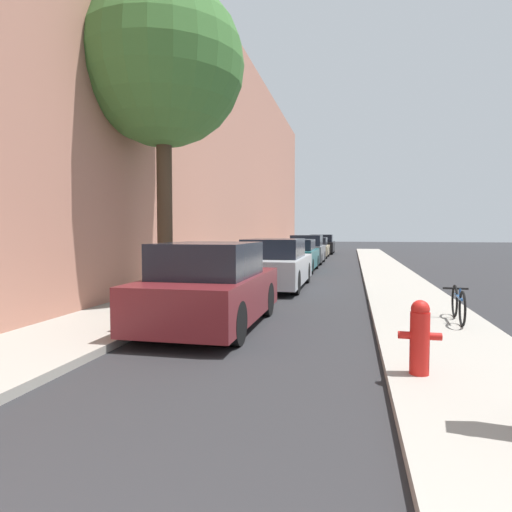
{
  "coord_description": "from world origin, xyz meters",
  "views": [
    {
      "loc": [
        1.5,
        -0.1,
        1.73
      ],
      "look_at": [
        -0.79,
        10.42,
        1.13
      ],
      "focal_mm": 31.14,
      "sensor_mm": 36.0,
      "label": 1
    }
  ],
  "objects_px": {
    "parked_car_silver": "(275,265)",
    "fire_hydrant": "(420,336)",
    "parked_car_grey": "(307,250)",
    "bicycle": "(458,304)",
    "parked_car_teal": "(296,256)",
    "parked_car_maroon": "(211,287)",
    "parked_car_black": "(322,245)",
    "parked_car_champagne": "(315,248)",
    "street_tree_near": "(163,66)"
  },
  "relations": [
    {
      "from": "parked_car_maroon",
      "to": "parked_car_grey",
      "type": "distance_m",
      "value": 16.48
    },
    {
      "from": "parked_car_champagne",
      "to": "bicycle",
      "type": "bearing_deg",
      "value": -78.44
    },
    {
      "from": "parked_car_maroon",
      "to": "parked_car_silver",
      "type": "distance_m",
      "value": 5.77
    },
    {
      "from": "street_tree_near",
      "to": "parked_car_teal",
      "type": "bearing_deg",
      "value": 77.96
    },
    {
      "from": "bicycle",
      "to": "parked_car_grey",
      "type": "bearing_deg",
      "value": 109.44
    },
    {
      "from": "parked_car_silver",
      "to": "parked_car_grey",
      "type": "xyz_separation_m",
      "value": [
        -0.1,
        10.71,
        -0.0
      ]
    },
    {
      "from": "parked_car_grey",
      "to": "bicycle",
      "type": "height_order",
      "value": "parked_car_grey"
    },
    {
      "from": "parked_car_champagne",
      "to": "parked_car_black",
      "type": "xyz_separation_m",
      "value": [
        0.13,
        5.27,
        0.06
      ]
    },
    {
      "from": "parked_car_maroon",
      "to": "street_tree_near",
      "type": "distance_m",
      "value": 5.69
    },
    {
      "from": "parked_car_teal",
      "to": "parked_car_grey",
      "type": "xyz_separation_m",
      "value": [
        -0.03,
        4.87,
        0.05
      ]
    },
    {
      "from": "parked_car_champagne",
      "to": "street_tree_near",
      "type": "bearing_deg",
      "value": -95.57
    },
    {
      "from": "parked_car_black",
      "to": "bicycle",
      "type": "distance_m",
      "value": 26.69
    },
    {
      "from": "parked_car_black",
      "to": "parked_car_grey",
      "type": "bearing_deg",
      "value": -90.44
    },
    {
      "from": "parked_car_maroon",
      "to": "parked_car_black",
      "type": "height_order",
      "value": "parked_car_maroon"
    },
    {
      "from": "parked_car_champagne",
      "to": "parked_car_grey",
      "type": "bearing_deg",
      "value": -89.53
    },
    {
      "from": "parked_car_grey",
      "to": "parked_car_black",
      "type": "xyz_separation_m",
      "value": [
        0.08,
        10.72,
        -0.01
      ]
    },
    {
      "from": "bicycle",
      "to": "parked_car_teal",
      "type": "bearing_deg",
      "value": 115.67
    },
    {
      "from": "parked_car_teal",
      "to": "parked_car_black",
      "type": "height_order",
      "value": "parked_car_black"
    },
    {
      "from": "parked_car_black",
      "to": "street_tree_near",
      "type": "xyz_separation_m",
      "value": [
        -2.05,
        -24.94,
        4.89
      ]
    },
    {
      "from": "parked_car_silver",
      "to": "street_tree_near",
      "type": "height_order",
      "value": "street_tree_near"
    },
    {
      "from": "parked_car_maroon",
      "to": "fire_hydrant",
      "type": "height_order",
      "value": "parked_car_maroon"
    },
    {
      "from": "parked_car_champagne",
      "to": "parked_car_silver",
      "type": "bearing_deg",
      "value": -89.49
    },
    {
      "from": "parked_car_champagne",
      "to": "parked_car_teal",
      "type": "bearing_deg",
      "value": -89.6
    },
    {
      "from": "parked_car_silver",
      "to": "bicycle",
      "type": "height_order",
      "value": "parked_car_silver"
    },
    {
      "from": "parked_car_silver",
      "to": "bicycle",
      "type": "xyz_separation_m",
      "value": [
        4.17,
        -4.93,
        -0.28
      ]
    },
    {
      "from": "parked_car_maroon",
      "to": "fire_hydrant",
      "type": "distance_m",
      "value": 4.04
    },
    {
      "from": "parked_car_teal",
      "to": "fire_hydrant",
      "type": "height_order",
      "value": "parked_car_teal"
    },
    {
      "from": "parked_car_silver",
      "to": "parked_car_grey",
      "type": "distance_m",
      "value": 10.71
    },
    {
      "from": "parked_car_teal",
      "to": "fire_hydrant",
      "type": "bearing_deg",
      "value": -77.38
    },
    {
      "from": "fire_hydrant",
      "to": "parked_car_teal",
      "type": "bearing_deg",
      "value": 102.62
    },
    {
      "from": "parked_car_black",
      "to": "fire_hydrant",
      "type": "height_order",
      "value": "parked_car_black"
    },
    {
      "from": "parked_car_silver",
      "to": "parked_car_grey",
      "type": "bearing_deg",
      "value": 90.53
    },
    {
      "from": "parked_car_grey",
      "to": "parked_car_maroon",
      "type": "bearing_deg",
      "value": -90.29
    },
    {
      "from": "parked_car_grey",
      "to": "bicycle",
      "type": "xyz_separation_m",
      "value": [
        4.27,
        -15.64,
        -0.28
      ]
    },
    {
      "from": "parked_car_maroon",
      "to": "parked_car_silver",
      "type": "relative_size",
      "value": 0.86
    },
    {
      "from": "parked_car_teal",
      "to": "parked_car_black",
      "type": "xyz_separation_m",
      "value": [
        0.05,
        15.6,
        0.04
      ]
    },
    {
      "from": "parked_car_teal",
      "to": "parked_car_grey",
      "type": "distance_m",
      "value": 4.87
    },
    {
      "from": "parked_car_black",
      "to": "parked_car_teal",
      "type": "bearing_deg",
      "value": -90.2
    },
    {
      "from": "parked_car_grey",
      "to": "parked_car_black",
      "type": "distance_m",
      "value": 10.72
    },
    {
      "from": "parked_car_champagne",
      "to": "street_tree_near",
      "type": "height_order",
      "value": "street_tree_near"
    },
    {
      "from": "parked_car_maroon",
      "to": "parked_car_grey",
      "type": "bearing_deg",
      "value": 89.71
    },
    {
      "from": "parked_car_grey",
      "to": "bicycle",
      "type": "distance_m",
      "value": 16.21
    },
    {
      "from": "parked_car_silver",
      "to": "fire_hydrant",
      "type": "relative_size",
      "value": 5.45
    },
    {
      "from": "parked_car_black",
      "to": "parked_car_maroon",
      "type": "bearing_deg",
      "value": -90.35
    },
    {
      "from": "parked_car_champagne",
      "to": "bicycle",
      "type": "relative_size",
      "value": 2.68
    },
    {
      "from": "parked_car_teal",
      "to": "parked_car_champagne",
      "type": "bearing_deg",
      "value": 90.4
    },
    {
      "from": "parked_car_grey",
      "to": "parked_car_champagne",
      "type": "distance_m",
      "value": 5.45
    },
    {
      "from": "parked_car_maroon",
      "to": "bicycle",
      "type": "xyz_separation_m",
      "value": [
        4.35,
        0.84,
        -0.28
      ]
    },
    {
      "from": "parked_car_silver",
      "to": "parked_car_champagne",
      "type": "bearing_deg",
      "value": 90.51
    },
    {
      "from": "parked_car_grey",
      "to": "bicycle",
      "type": "bearing_deg",
      "value": -74.72
    }
  ]
}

